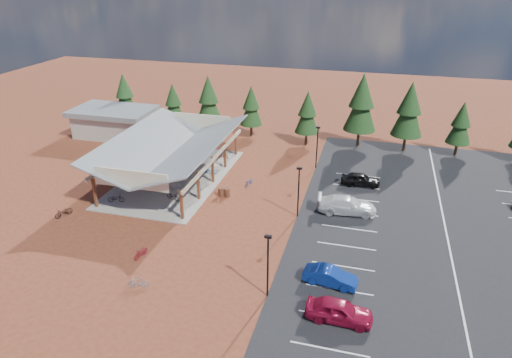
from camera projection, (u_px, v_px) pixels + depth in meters
name	position (u px, v px, depth m)	size (l,w,h in m)	color
ground	(241.00, 220.00, 43.16)	(140.00, 140.00, 0.00)	maroon
asphalt_lot	(446.00, 230.00, 41.39)	(27.00, 44.00, 0.04)	black
concrete_pad	(175.00, 177.00, 51.63)	(10.60, 18.60, 0.10)	gray
bike_pavilion	(172.00, 146.00, 50.02)	(11.65, 19.40, 4.97)	#4F2B16
outbuilding	(114.00, 122.00, 63.71)	(11.00, 7.00, 3.90)	#ADA593
lamp_post_0	(268.00, 262.00, 31.98)	(0.50, 0.25, 5.14)	black
lamp_post_1	(299.00, 189.00, 42.46)	(0.50, 0.25, 5.14)	black
lamp_post_2	(317.00, 144.00, 52.94)	(0.50, 0.25, 5.14)	black
trash_bin_0	(221.00, 192.00, 47.44)	(0.60, 0.60, 0.90)	#512C1C
trash_bin_1	(227.00, 192.00, 47.35)	(0.60, 0.60, 0.90)	#512C1C
pine_0	(125.00, 94.00, 66.77)	(3.33, 3.33, 7.77)	#382314
pine_1	(173.00, 103.00, 64.44)	(2.99, 2.99, 6.97)	#382314
pine_2	(209.00, 99.00, 62.87)	(3.59, 3.59, 8.37)	#382314
pine_3	(251.00, 106.00, 62.45)	(3.08, 3.08, 7.17)	#382314
pine_4	(307.00, 112.00, 59.36)	(3.15, 3.15, 7.33)	#382314
pine_5	(362.00, 103.00, 58.10)	(4.18, 4.18, 9.74)	#382314
pine_6	(409.00, 110.00, 56.84)	(3.89, 3.89, 9.06)	#382314
pine_7	(461.00, 123.00, 56.06)	(2.99, 2.99, 6.96)	#382314
bike_0	(116.00, 198.00, 45.97)	(0.58, 1.65, 0.87)	black
bike_1	(142.00, 174.00, 51.32)	(0.46, 1.61, 0.97)	#93959B
bike_2	(174.00, 167.00, 52.92)	(0.66, 1.90, 1.00)	#1C339C
bike_3	(173.00, 155.00, 56.47)	(0.43, 1.53, 0.92)	maroon
bike_4	(173.00, 196.00, 46.41)	(0.56, 1.62, 0.85)	black
bike_5	(171.00, 185.00, 48.58)	(0.52, 1.86, 1.12)	gray
bike_6	(211.00, 170.00, 52.34)	(0.53, 1.52, 0.80)	#14449A
bike_7	(222.00, 155.00, 56.28)	(0.48, 1.70, 1.02)	maroon
bike_8	(64.00, 212.00, 43.53)	(0.62, 1.79, 0.94)	black
bike_11	(141.00, 253.00, 37.41)	(0.43, 1.53, 0.92)	maroon
bike_13	(138.00, 283.00, 33.86)	(0.44, 1.57, 0.94)	gray
bike_14	(249.00, 182.00, 49.58)	(0.60, 1.72, 0.90)	#273F9F
car_0	(339.00, 311.00, 30.60)	(1.82, 4.53, 1.54)	maroon
car_1	(330.00, 277.00, 34.13)	(1.42, 4.06, 1.34)	navy
car_3	(347.00, 205.00, 44.01)	(2.30, 5.65, 1.64)	silver
car_4	(360.00, 179.00, 49.56)	(1.66, 4.13, 1.41)	black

